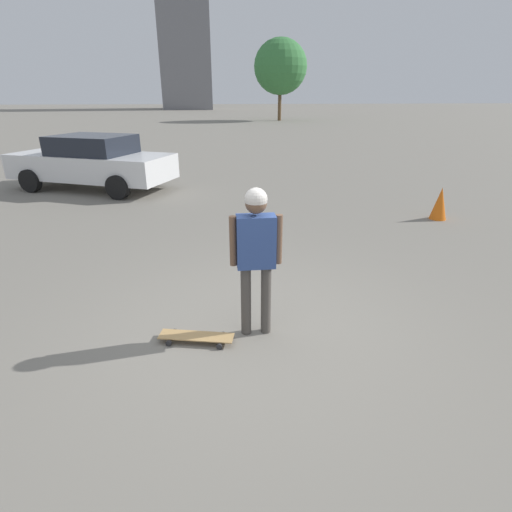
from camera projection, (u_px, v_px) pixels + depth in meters
The scene contains 7 objects.
ground_plane at pixel (256, 332), 4.58m from camera, with size 220.00×220.00×0.00m, color gray.
person at pixel (256, 245), 4.18m from camera, with size 0.23×0.55×1.67m.
skateboard at pixel (196, 337), 4.38m from camera, with size 0.38×0.84×0.08m.
car_parked_near at pixel (92, 162), 11.18m from camera, with size 3.41×4.84×1.49m.
building_block_distant at pixel (186, 44), 68.09m from camera, with size 10.81×8.29×20.91m.
tree_distant at pixel (280, 67), 38.80m from camera, with size 5.18×5.18×7.58m.
traffic_cone at pixel (440, 203), 8.58m from camera, with size 0.35×0.35×0.69m.
Camera 1 is at (3.89, -0.44, 2.53)m, focal length 28.00 mm.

